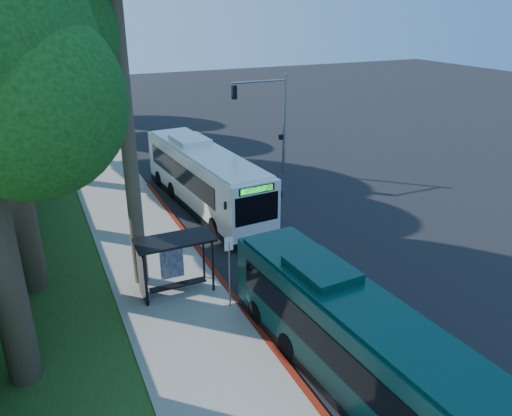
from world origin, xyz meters
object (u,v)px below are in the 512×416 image
bus_shelter (168,255)px  white_bus (204,177)px  teal_bus (352,339)px  pickup (236,175)px

bus_shelter → white_bus: bearing=62.5°
teal_bus → pickup: bearing=74.8°
white_bus → pickup: white_bus is taller
bus_shelter → teal_bus: teal_bus is taller
white_bus → pickup: bearing=34.3°
teal_bus → pickup: teal_bus is taller
white_bus → pickup: size_ratio=2.25×
bus_shelter → teal_bus: (3.81, -7.66, -0.13)m
bus_shelter → white_bus: 9.93m
white_bus → teal_bus: bearing=-97.0°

